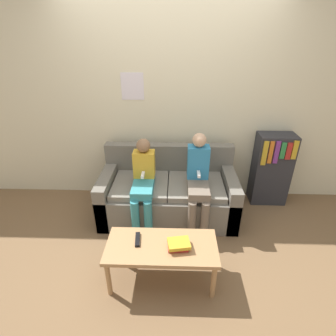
# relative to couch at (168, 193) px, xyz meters

# --- Properties ---
(ground_plane) EXTENTS (10.00, 10.00, 0.00)m
(ground_plane) POSITION_rel_couch_xyz_m (0.00, -0.52, -0.28)
(ground_plane) COLOR brown
(wall_back) EXTENTS (8.00, 0.07, 2.60)m
(wall_back) POSITION_rel_couch_xyz_m (-0.00, 0.50, 1.02)
(wall_back) COLOR beige
(wall_back) RESTS_ON ground_plane
(couch) EXTENTS (1.61, 0.81, 0.81)m
(couch) POSITION_rel_couch_xyz_m (0.00, 0.00, 0.00)
(couch) COLOR #6B665B
(couch) RESTS_ON ground_plane
(coffee_table) EXTENTS (0.98, 0.45, 0.41)m
(coffee_table) POSITION_rel_couch_xyz_m (-0.03, -1.01, 0.08)
(coffee_table) COLOR #AD7F51
(coffee_table) RESTS_ON ground_plane
(person_left) EXTENTS (0.24, 0.56, 1.02)m
(person_left) POSITION_rel_couch_xyz_m (-0.27, -0.20, 0.29)
(person_left) COLOR teal
(person_left) RESTS_ON ground_plane
(person_right) EXTENTS (0.24, 0.56, 1.09)m
(person_right) POSITION_rel_couch_xyz_m (0.34, -0.19, 0.33)
(person_right) COLOR #756656
(person_right) RESTS_ON ground_plane
(tv_remote) EXTENTS (0.06, 0.17, 0.02)m
(tv_remote) POSITION_rel_couch_xyz_m (-0.24, -0.96, 0.14)
(tv_remote) COLOR black
(tv_remote) RESTS_ON coffee_table
(book_stack) EXTENTS (0.21, 0.18, 0.06)m
(book_stack) POSITION_rel_couch_xyz_m (0.12, -1.04, 0.16)
(book_stack) COLOR red
(book_stack) RESTS_ON coffee_table
(bookshelf) EXTENTS (0.46, 0.29, 0.95)m
(bookshelf) POSITION_rel_couch_xyz_m (1.32, 0.31, 0.20)
(bookshelf) COLOR #2D2D33
(bookshelf) RESTS_ON ground_plane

